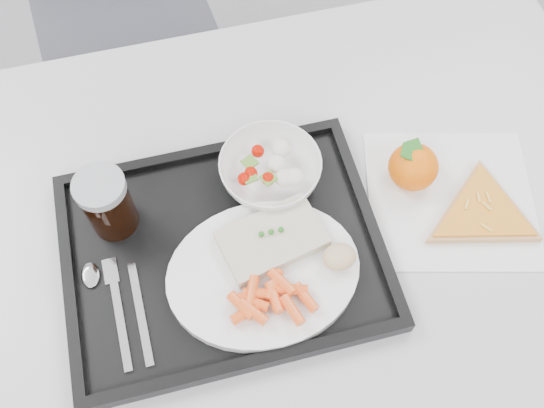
# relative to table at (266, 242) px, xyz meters

# --- Properties ---
(room) EXTENTS (6.04, 7.04, 2.84)m
(room) POSITION_rel_table_xyz_m (0.00, -0.30, 0.72)
(room) COLOR gray
(room) RESTS_ON ground
(table) EXTENTS (1.20, 0.80, 0.75)m
(table) POSITION_rel_table_xyz_m (0.00, 0.00, 0.00)
(table) COLOR #A9A9AB
(table) RESTS_ON ground
(tray) EXTENTS (0.45, 0.35, 0.03)m
(tray) POSITION_rel_table_xyz_m (-0.07, -0.03, 0.08)
(tray) COLOR black
(tray) RESTS_ON table
(dinner_plate) EXTENTS (0.27, 0.27, 0.02)m
(dinner_plate) POSITION_rel_table_xyz_m (-0.02, -0.09, 0.09)
(dinner_plate) COLOR white
(dinner_plate) RESTS_ON tray
(fish_fillet) EXTENTS (0.16, 0.11, 0.03)m
(fish_fillet) POSITION_rel_table_xyz_m (-0.00, -0.05, 0.11)
(fish_fillet) COLOR beige
(fish_fillet) RESTS_ON dinner_plate
(bread_roll) EXTENTS (0.06, 0.05, 0.03)m
(bread_roll) POSITION_rel_table_xyz_m (0.08, -0.10, 0.12)
(bread_roll) COLOR #D9B283
(bread_roll) RESTS_ON dinner_plate
(salad_bowl) EXTENTS (0.15, 0.15, 0.05)m
(salad_bowl) POSITION_rel_table_xyz_m (0.02, 0.07, 0.11)
(salad_bowl) COLOR white
(salad_bowl) RESTS_ON tray
(cola_glass) EXTENTS (0.07, 0.07, 0.11)m
(cola_glass) POSITION_rel_table_xyz_m (-0.21, 0.05, 0.14)
(cola_glass) COLOR black
(cola_glass) RESTS_ON tray
(cutlery) EXTENTS (0.08, 0.17, 0.01)m
(cutlery) POSITION_rel_table_xyz_m (-0.23, -0.07, 0.08)
(cutlery) COLOR silver
(cutlery) RESTS_ON tray
(napkin) EXTENTS (0.30, 0.29, 0.00)m
(napkin) POSITION_rel_table_xyz_m (0.28, -0.03, 0.07)
(napkin) COLOR white
(napkin) RESTS_ON table
(tangerine) EXTENTS (0.10, 0.10, 0.07)m
(tangerine) POSITION_rel_table_xyz_m (0.23, 0.02, 0.10)
(tangerine) COLOR orange
(tangerine) RESTS_ON napkin
(pizza_slice) EXTENTS (0.24, 0.24, 0.02)m
(pizza_slice) POSITION_rel_table_xyz_m (0.32, -0.07, 0.08)
(pizza_slice) COLOR #D6B968
(pizza_slice) RESTS_ON napkin
(carrot_pile) EXTENTS (0.12, 0.09, 0.02)m
(carrot_pile) POSITION_rel_table_xyz_m (-0.03, -0.13, 0.11)
(carrot_pile) COLOR #F5561C
(carrot_pile) RESTS_ON dinner_plate
(salad_contents) EXTENTS (0.10, 0.08, 0.02)m
(salad_contents) POSITION_rel_table_xyz_m (0.03, 0.06, 0.12)
(salad_contents) COLOR #B30C00
(salad_contents) RESTS_ON salad_bowl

